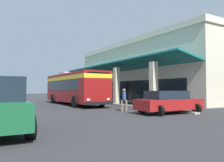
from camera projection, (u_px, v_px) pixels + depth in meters
name	position (u px, v px, depth m)	size (l,w,h in m)	color
ground	(133.00, 102.00, 28.27)	(120.00, 120.00, 0.00)	#2D2D30
curb_strip	(94.00, 102.00, 26.60)	(29.49, 0.50, 0.12)	#9E998E
plaza_building	(155.00, 73.00, 31.62)	(24.88, 14.41, 7.76)	beige
transit_bus	(74.00, 86.00, 22.81)	(11.22, 2.87, 3.34)	maroon
parked_sedan_red	(168.00, 102.00, 14.41)	(2.60, 4.49, 1.47)	maroon
pedestrian	(124.00, 99.00, 15.95)	(0.54, 0.52, 1.60)	#726651
potted_palm	(86.00, 94.00, 31.98)	(1.70, 1.79, 2.86)	gray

